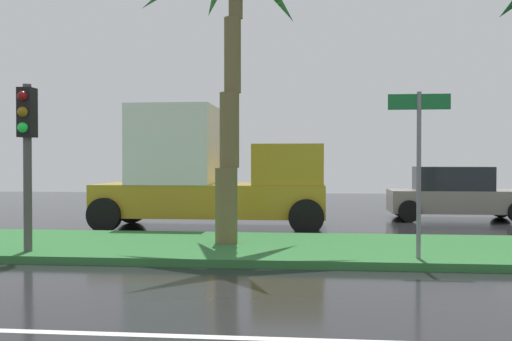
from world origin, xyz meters
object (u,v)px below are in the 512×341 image
traffic_signal_median_left (27,136)px  car_in_traffic_leading (455,194)px  box_truck_lead (209,174)px  street_name_sign (419,151)px

traffic_signal_median_left → car_in_traffic_leading: (10.10, 8.62, -1.56)m
box_truck_lead → traffic_signal_median_left: bearing=-115.1°
traffic_signal_median_left → box_truck_lead: bearing=64.9°
traffic_signal_median_left → street_name_sign: 7.42m
box_truck_lead → car_in_traffic_leading: bearing=22.8°
street_name_sign → box_truck_lead: 7.37m
street_name_sign → car_in_traffic_leading: street_name_sign is taller
traffic_signal_median_left → box_truck_lead: box_truck_lead is taller
traffic_signal_median_left → car_in_traffic_leading: traffic_signal_median_left is taller
street_name_sign → traffic_signal_median_left: bearing=179.5°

